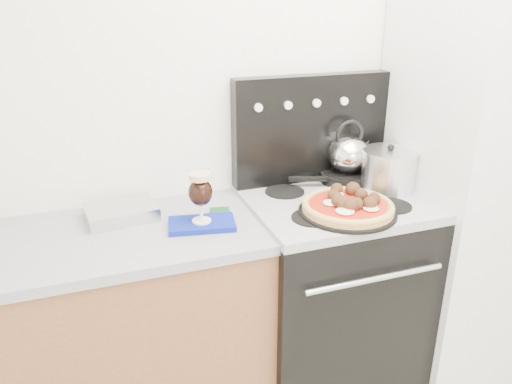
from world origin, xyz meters
name	(u,v)px	position (x,y,z in m)	size (l,w,h in m)	color
room_shell	(479,209)	(0.00, 0.29, 1.25)	(3.52, 3.01, 2.52)	#BCB7A1
base_cabinet	(86,341)	(-1.02, 1.20, 0.43)	(1.45, 0.60, 0.86)	brown
countertop	(71,244)	(-1.02, 1.20, 0.88)	(1.48, 0.63, 0.04)	#9A9AA3
stove_body	(330,292)	(0.08, 1.18, 0.44)	(0.76, 0.65, 0.88)	black
cooktop	(335,203)	(0.08, 1.18, 0.90)	(0.76, 0.65, 0.04)	#ADADB2
backguard	(311,129)	(0.08, 1.45, 1.17)	(0.76, 0.08, 0.50)	black
fridge	(469,176)	(0.78, 1.15, 0.95)	(0.64, 0.68, 1.90)	silver
foil_sheet	(121,212)	(-0.83, 1.33, 0.93)	(0.28, 0.20, 0.06)	white
oven_mitt	(202,224)	(-0.53, 1.14, 0.91)	(0.26, 0.15, 0.02)	#0F1E91
beer_glass	(201,197)	(-0.53, 1.14, 1.03)	(0.10, 0.10, 0.21)	black
pizza_pan	(347,212)	(0.05, 1.02, 0.93)	(0.40, 0.40, 0.01)	black
pizza	(348,204)	(0.05, 1.02, 0.96)	(0.37, 0.37, 0.05)	#DFBB58
skillet	(347,177)	(0.23, 1.36, 0.94)	(0.25, 0.25, 0.04)	black
tea_kettle	(349,151)	(0.23, 1.36, 1.07)	(0.19, 0.19, 0.21)	silver
stock_pot	(388,171)	(0.36, 1.21, 1.01)	(0.24, 0.24, 0.18)	silver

